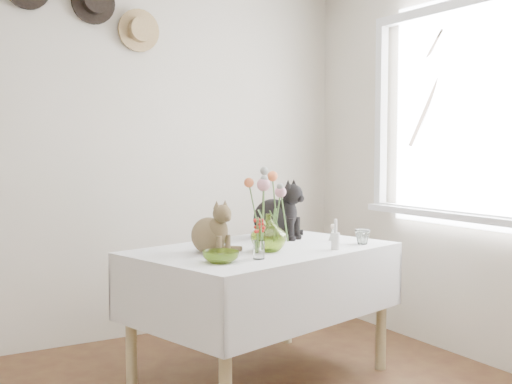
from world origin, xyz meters
TOP-DOWN VIEW (x-y plane):
  - room at (0.00, 0.00)m, footprint 4.08×4.58m
  - window at (1.97, 0.80)m, footprint 0.12×1.52m
  - dining_table at (0.73, 1.09)m, footprint 1.56×1.21m
  - tabby_cat at (0.39, 1.06)m, footprint 0.24×0.28m
  - black_cat at (0.96, 1.36)m, footprint 0.36×0.39m
  - flower_vase at (0.69, 0.96)m, footprint 0.19×0.19m
  - green_bowl at (0.32, 0.80)m, footprint 0.23×0.23m
  - drinking_glass at (1.27, 0.91)m, footprint 0.12×0.12m
  - candlestick at (1.02, 0.82)m, footprint 0.05×0.05m
  - berry_jar at (0.53, 0.79)m, footprint 0.06×0.06m
  - porcelain_figurine at (1.21, 1.10)m, footprint 0.05×0.05m
  - flower_bouquet at (0.69, 0.97)m, footprint 0.17×0.13m
  - wall_hats at (0.12, 2.19)m, footprint 0.98×0.09m

SIDE VIEW (x-z plane):
  - dining_table at x=0.73m, z-range 0.19..0.93m
  - green_bowl at x=0.32m, z-range 0.74..0.79m
  - drinking_glass at x=1.27m, z-range 0.74..0.82m
  - porcelain_figurine at x=1.21m, z-range 0.73..0.83m
  - candlestick at x=1.02m, z-range 0.71..0.88m
  - flower_vase at x=0.69m, z-range 0.74..0.93m
  - berry_jar at x=0.53m, z-range 0.73..0.95m
  - tabby_cat at x=0.39m, z-range 0.74..1.02m
  - black_cat at x=0.96m, z-range 0.74..1.10m
  - flower_bouquet at x=0.69m, z-range 0.88..1.27m
  - room at x=0.00m, z-range -0.04..2.54m
  - window at x=1.97m, z-range 0.74..2.06m
  - wall_hats at x=0.12m, z-range 1.93..2.41m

